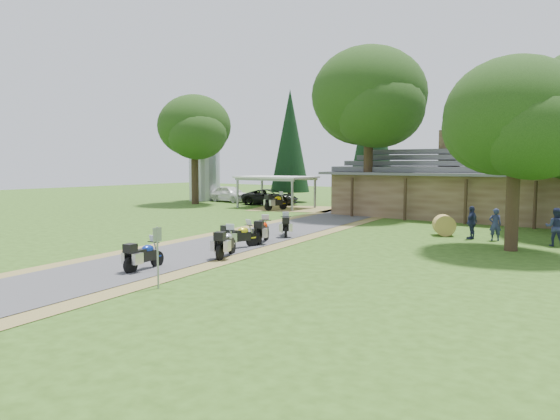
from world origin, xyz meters
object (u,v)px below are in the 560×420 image
Objects in this scene: lodge at (487,183)px; car_dark_suv at (270,193)px; silo at (205,169)px; hay_bale at (444,225)px; motorcycle_row_d at (263,230)px; motorcycle_carport_a at (276,201)px; motorcycle_row_e at (286,225)px; carport at (276,192)px; motorcycle_row_b at (226,242)px; motorcycle_row_a at (144,254)px; car_white_sedan at (230,192)px; motorcycle_row_c at (240,235)px.

lodge reaches higher than car_dark_suv.
hay_bale is at bearing -22.46° from silo.
car_dark_suv is (8.93, -0.72, -2.10)m from silo.
motorcycle_carport_a reaches higher than motorcycle_row_d.
motorcycle_row_e is at bearing -13.55° from motorcycle_row_d.
silo is 11.87m from carport.
carport reaches higher than motorcycle_row_e.
motorcycle_row_b is 6.79m from motorcycle_row_e.
car_dark_suv is 2.61× the size of motorcycle_carport_a.
motorcycle_row_a is (-4.69, -25.95, -1.86)m from lodge.
car_white_sedan is 27.56m from motorcycle_row_d.
motorcycle_row_d is (-1.22, 3.98, 0.01)m from motorcycle_row_b.
silo reaches higher than car_dark_suv.
motorcycle_row_a is at bearing 148.64° from motorcycle_row_b.
motorcycle_row_c is at bearing -43.22° from silo.
carport is at bearing 9.16° from motorcycle_row_b.
lodge reaches higher than carport.
motorcycle_row_b is 4.17m from motorcycle_row_d.
lodge is 24.75m from car_white_sedan.
motorcycle_row_e is at bearing -1.31° from motorcycle_row_a.
hay_bale is (28.99, -11.99, -2.63)m from silo.
carport is 3.48× the size of motorcycle_row_e.
carport is 3.39× the size of motorcycle_row_c.
lodge is 10.62m from hay_bale.
silo is 4.18m from car_white_sedan.
silo reaches higher than motorcycle_row_a.
carport reaches higher than motorcycle_row_a.
motorcycle_carport_a is at bearing -55.65° from carport.
car_dark_suv is 23.65m from motorcycle_row_d.
car_white_sedan is at bearing 63.78° from car_dark_suv.
motorcycle_row_e is at bearing -53.49° from carport.
lodge is 16.78m from motorcycle_row_e.
motorcycle_row_e is (-0.49, 2.59, -0.04)m from motorcycle_row_d.
motorcycle_row_d is at bearing 155.07° from motorcycle_row_e.
motorcycle_carport_a is at bearing -167.78° from lodge.
motorcycle_row_b is at bearing -59.89° from carport.
motorcycle_row_d is 1.74× the size of hay_bale.
motorcycle_row_e is at bearing -37.48° from silo.
motorcycle_row_c is 11.38m from hay_bale.
car_dark_suv is (5.35, -0.56, 0.06)m from car_white_sedan.
silo is at bearing 163.23° from carport.
silo reaches higher than motorcycle_carport_a.
motorcycle_carport_a is (-11.45, 18.83, 0.09)m from motorcycle_row_b.
motorcycle_carport_a reaches higher than hay_bale.
carport is at bearing 2.50° from motorcycle_row_e.
car_white_sedan is 5.56× the size of hay_bale.
car_white_sedan is at bearing 18.46° from motorcycle_row_b.
motorcycle_carport_a is (-9.74, 12.26, 0.12)m from motorcycle_row_e.
motorcycle_row_e is at bearing -110.43° from lodge.
motorcycle_carport_a is at bearing 156.63° from hay_bale.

